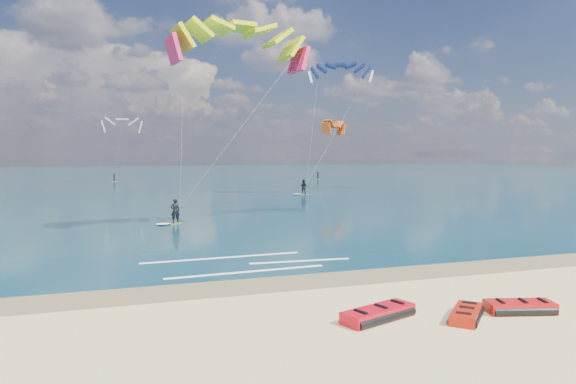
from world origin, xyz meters
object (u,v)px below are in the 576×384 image
at_px(packed_kite_mid, 520,313).
at_px(kitesurfer_main, 208,114).
at_px(kitesurfer_far, 323,120).
at_px(packed_kite_right, 466,319).
at_px(packed_kite_left, 378,320).

bearing_deg(packed_kite_mid, kitesurfer_main, 121.13).
xyz_separation_m(kitesurfer_main, kitesurfer_far, (17.10, 22.60, 1.44)).
height_order(packed_kite_right, kitesurfer_far, kitesurfer_far).
height_order(kitesurfer_main, kitesurfer_far, kitesurfer_far).
xyz_separation_m(packed_kite_left, kitesurfer_far, (15.58, 42.36, 8.75)).
bearing_deg(packed_kite_left, kitesurfer_far, 50.49).
relative_size(packed_kite_left, packed_kite_right, 1.34).
distance_m(packed_kite_right, kitesurfer_main, 22.15).
height_order(packed_kite_mid, kitesurfer_far, kitesurfer_far).
bearing_deg(kitesurfer_far, kitesurfer_main, -127.69).
height_order(packed_kite_mid, kitesurfer_main, kitesurfer_main).
xyz_separation_m(packed_kite_mid, kitesurfer_main, (-5.87, 20.51, 7.31)).
bearing_deg(packed_kite_right, kitesurfer_far, 28.31).
distance_m(packed_kite_left, packed_kite_mid, 4.42).
bearing_deg(kitesurfer_far, packed_kite_mid, -105.18).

